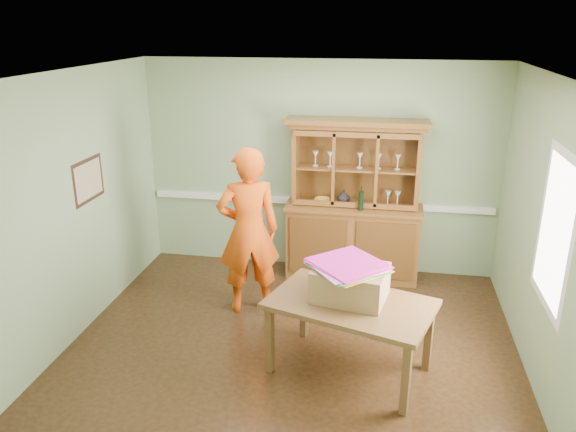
% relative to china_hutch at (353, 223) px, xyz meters
% --- Properties ---
extents(floor, '(4.50, 4.50, 0.00)m').
position_rel_china_hutch_xyz_m(floor, '(-0.47, -1.77, -0.71)').
color(floor, '#4A2E18').
rests_on(floor, ground).
extents(ceiling, '(4.50, 4.50, 0.00)m').
position_rel_china_hutch_xyz_m(ceiling, '(-0.47, -1.77, 1.99)').
color(ceiling, white).
rests_on(ceiling, wall_back).
extents(wall_back, '(4.50, 0.00, 4.50)m').
position_rel_china_hutch_xyz_m(wall_back, '(-0.47, 0.23, 0.64)').
color(wall_back, '#87A47B').
rests_on(wall_back, floor).
extents(wall_left, '(0.00, 4.00, 4.00)m').
position_rel_china_hutch_xyz_m(wall_left, '(-2.72, -1.77, 0.64)').
color(wall_left, '#87A47B').
rests_on(wall_left, floor).
extents(wall_right, '(0.00, 4.00, 4.00)m').
position_rel_china_hutch_xyz_m(wall_right, '(1.78, -1.77, 0.64)').
color(wall_right, '#87A47B').
rests_on(wall_right, floor).
extents(wall_front, '(4.50, 0.00, 4.50)m').
position_rel_china_hutch_xyz_m(wall_front, '(-0.47, -3.77, 0.64)').
color(wall_front, '#87A47B').
rests_on(wall_front, floor).
extents(chair_rail, '(4.41, 0.05, 0.08)m').
position_rel_china_hutch_xyz_m(chair_rail, '(-0.47, 0.20, 0.19)').
color(chair_rail, white).
rests_on(chair_rail, wall_back).
extents(framed_map, '(0.03, 0.60, 0.46)m').
position_rel_china_hutch_xyz_m(framed_map, '(-2.70, -1.47, 0.84)').
color(framed_map, '#311D13').
rests_on(framed_map, wall_left).
extents(window_panel, '(0.03, 0.96, 1.36)m').
position_rel_china_hutch_xyz_m(window_panel, '(1.76, -2.07, 0.79)').
color(window_panel, white).
rests_on(window_panel, wall_right).
extents(china_hutch, '(1.72, 0.57, 2.02)m').
position_rel_china_hutch_xyz_m(china_hutch, '(0.00, 0.00, 0.00)').
color(china_hutch, brown).
rests_on(china_hutch, floor).
extents(dining_table, '(1.65, 1.28, 0.73)m').
position_rel_china_hutch_xyz_m(dining_table, '(0.12, -2.13, -0.07)').
color(dining_table, brown).
rests_on(dining_table, floor).
extents(cardboard_box, '(0.73, 0.62, 0.30)m').
position_rel_china_hutch_xyz_m(cardboard_box, '(0.10, -2.05, 0.17)').
color(cardboard_box, '#AA7B58').
rests_on(cardboard_box, dining_table).
extents(kite_stack, '(0.80, 0.80, 0.05)m').
position_rel_china_hutch_xyz_m(kite_stack, '(0.07, -2.07, 0.34)').
color(kite_stack, '#FF9F20').
rests_on(kite_stack, cardboard_box).
extents(person, '(0.81, 0.67, 1.89)m').
position_rel_china_hutch_xyz_m(person, '(-1.08, -1.11, 0.24)').
color(person, '#F0520F').
rests_on(person, floor).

